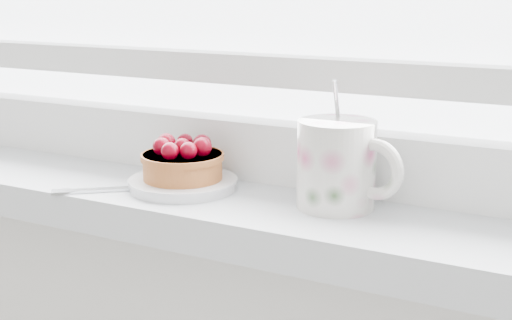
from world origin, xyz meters
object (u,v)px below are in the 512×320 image
Objects in this scene: raspberry_tart at (183,161)px; fork at (140,188)px; saucer at (183,184)px; floral_mug at (339,163)px.

raspberry_tart reaches higher than fork.
raspberry_tart reaches higher than saucer.
saucer is at bearing -174.64° from floral_mug.
fork is at bearing -148.32° from raspberry_tart.
saucer is at bearing 31.59° from fork.
floral_mug is 0.23m from fork.
floral_mug is at bearing 5.36° from saucer.
saucer is 0.75× the size of fork.
raspberry_tart is at bearing 70.50° from saucer.
raspberry_tart is at bearing -174.67° from floral_mug.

